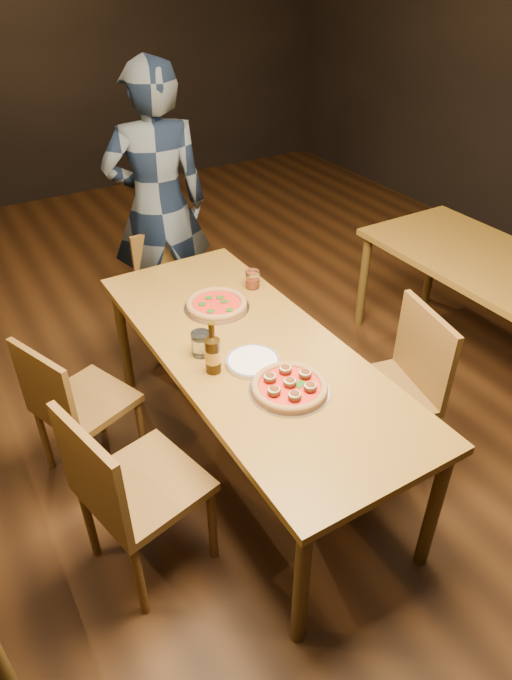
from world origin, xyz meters
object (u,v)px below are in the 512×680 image
chair_end (174,292)px  pizza_meatball (290,386)px  amber_glass (253,279)px  beer_bottle (213,355)px  table_main (251,359)px  chair_main_sw (86,401)px  pizza_margherita (217,304)px  plate_stack (253,362)px  chair_main_e (381,394)px  chair_main_nw (144,484)px  water_glass (201,344)px  diner (158,207)px

chair_end → pizza_meatball: chair_end is taller
amber_glass → beer_bottle: bearing=-133.8°
pizza_meatball → chair_end: bearing=84.9°
table_main → chair_end: (0.12, 1.21, -0.27)m
chair_end → amber_glass: 0.85m
chair_main_sw → chair_end: chair_main_sw is taller
pizza_margherita → chair_main_sw: bearing=179.3°
table_main → chair_main_sw: size_ratio=2.28×
chair_end → plate_stack: chair_end is taller
chair_main_sw → pizza_margherita: size_ratio=2.56×
pizza_meatball → amber_glass: bearing=69.3°
table_main → chair_main_sw: chair_main_sw is taller
chair_main_sw → chair_main_e: size_ratio=0.92×
chair_main_sw → chair_main_nw: bearing=162.2°
pizza_margherita → plate_stack: size_ratio=1.42×
chair_main_sw → water_glass: chair_main_sw is taller
amber_glass → chair_main_nw: bearing=-141.9°
table_main → water_glass: bearing=162.1°
table_main → amber_glass: 0.58m
beer_bottle → amber_glass: beer_bottle is taller
chair_main_e → chair_end: 1.62m
chair_main_sw → water_glass: size_ratio=7.69×
chair_main_e → amber_glass: (-0.25, 0.84, 0.32)m
chair_main_e → beer_bottle: 0.90m
chair_main_sw → chair_end: 1.17m
amber_glass → diner: diner is taller
table_main → chair_end: size_ratio=2.44×
pizza_meatball → amber_glass: (0.32, 0.85, 0.03)m
chair_main_sw → pizza_meatball: chair_main_sw is taller
table_main → pizza_meatball: bearing=-93.2°
pizza_margherita → beer_bottle: bearing=-119.3°
chair_end → amber_glass: amber_glass is taller
plate_stack → water_glass: (-0.16, 0.19, 0.05)m
chair_end → chair_main_e: bearing=-75.8°
beer_bottle → diner: 1.59m
chair_main_e → plate_stack: chair_main_e is taller
pizza_meatball → water_glass: water_glass is taller
chair_main_sw → beer_bottle: bearing=-155.3°
chair_main_e → amber_glass: bearing=-151.1°
plate_stack → water_glass: 0.25m
chair_main_sw → plate_stack: 0.90m
chair_main_sw → amber_glass: size_ratio=8.91×
plate_stack → amber_glass: (0.36, 0.60, 0.04)m
chair_main_nw → amber_glass: chair_main_nw is taller
beer_bottle → pizza_meatball: bearing=-53.3°
amber_glass → diner: 0.99m
table_main → diner: diner is taller
table_main → pizza_margherita: (0.03, 0.39, 0.09)m
chair_main_nw → pizza_margherita: size_ratio=2.80×
chair_main_nw → water_glass: chair_main_nw is taller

